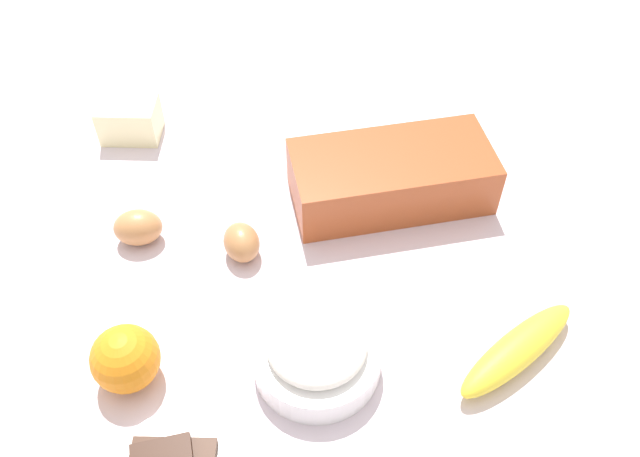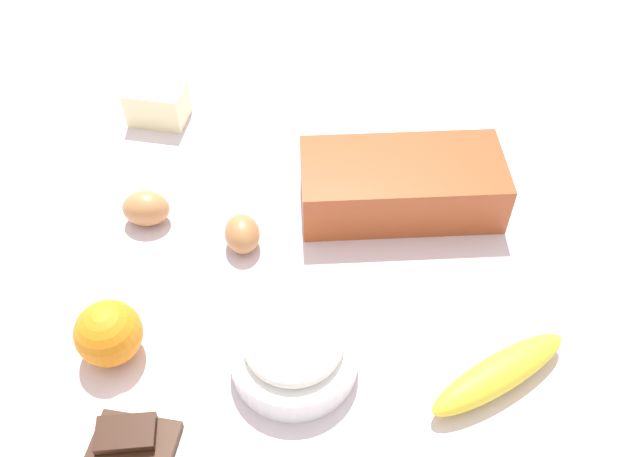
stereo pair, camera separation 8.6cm
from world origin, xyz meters
name	(u,v)px [view 2 (the right image)]	position (x,y,z in m)	size (l,w,h in m)	color
ground_plane	(320,253)	(0.00, 0.00, -0.01)	(2.40, 2.40, 0.02)	silver
loaf_pan	(402,184)	(-0.12, -0.08, 0.04)	(0.28, 0.13, 0.08)	#9E4723
flour_bowl	(294,351)	(0.04, 0.18, 0.03)	(0.15, 0.15, 0.07)	white
banana	(499,373)	(-0.19, 0.21, 0.02)	(0.19, 0.04, 0.04)	yellow
orange_fruit	(109,333)	(0.25, 0.15, 0.04)	(0.08, 0.08, 0.08)	orange
butter_block	(158,103)	(0.25, -0.29, 0.03)	(0.09, 0.06, 0.06)	#F4EDB2
egg_near_butter	(146,208)	(0.24, -0.06, 0.02)	(0.05, 0.05, 0.07)	#BC804D
egg_beside_bowl	(242,234)	(0.10, -0.01, 0.02)	(0.05, 0.05, 0.06)	#B27848
chocolate_plate	(135,443)	(0.21, 0.27, 0.01)	(0.13, 0.13, 0.03)	white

